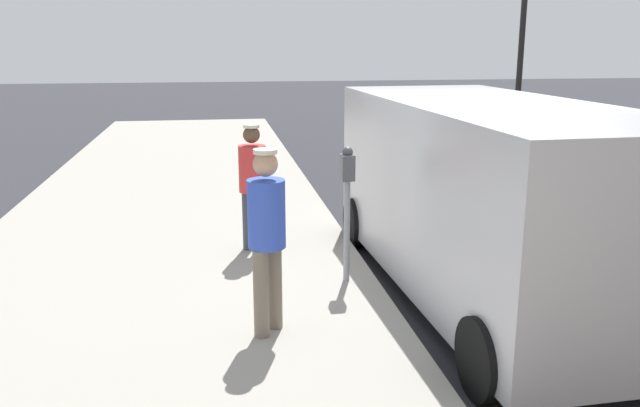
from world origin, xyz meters
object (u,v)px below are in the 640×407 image
at_px(parking_meter_near, 347,191).
at_px(pedestrian_in_blue, 267,230).
at_px(parked_van, 490,195).
at_px(traffic_light_corner, 553,12).
at_px(pedestrian_in_red, 253,180).

bearing_deg(parking_meter_near, pedestrian_in_blue, 51.28).
xyz_separation_m(parked_van, traffic_light_corner, (-6.26, -10.81, 2.36)).
relative_size(pedestrian_in_blue, parked_van, 0.32).
relative_size(parking_meter_near, pedestrian_in_blue, 0.89).
height_order(parking_meter_near, pedestrian_in_blue, pedestrian_in_blue).
xyz_separation_m(pedestrian_in_red, parked_van, (-2.46, 1.58, 0.08)).
relative_size(pedestrian_in_blue, pedestrian_in_red, 1.05).
distance_m(pedestrian_in_blue, pedestrian_in_red, 2.47).
xyz_separation_m(pedestrian_in_blue, traffic_light_corner, (-8.74, -11.69, 2.39)).
distance_m(pedestrian_in_blue, traffic_light_corner, 14.79).
xyz_separation_m(parking_meter_near, pedestrian_in_blue, (0.98, 1.22, -0.05)).
relative_size(parking_meter_near, traffic_light_corner, 0.29).
distance_m(pedestrian_in_red, traffic_light_corner, 12.92).
relative_size(pedestrian_in_red, traffic_light_corner, 0.31).
distance_m(parking_meter_near, pedestrian_in_blue, 1.56).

